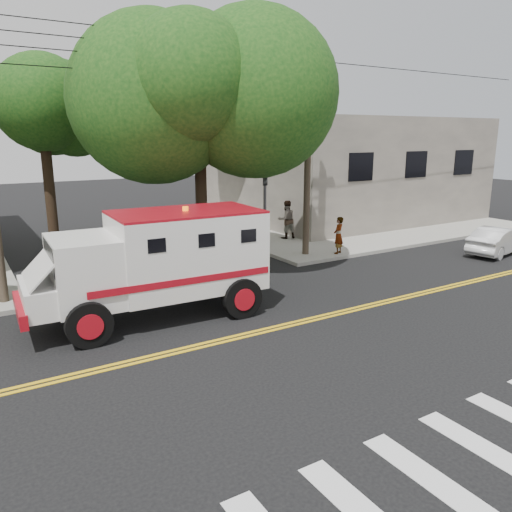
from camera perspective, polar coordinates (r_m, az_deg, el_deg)
ground at (r=13.66m, az=0.15°, el=-8.73°), size 100.00×100.00×0.00m
sidewalk_ne at (r=31.93m, az=8.09°, el=4.31°), size 17.00×17.00×0.15m
building_right at (r=32.93m, az=9.76°, el=9.92°), size 14.00×12.00×6.00m
utility_pole_right at (r=21.33m, az=5.95°, el=11.72°), size 0.28×0.28×9.00m
tree_main at (r=19.10m, az=-4.97°, el=19.63°), size 6.08×5.70×9.85m
tree_left at (r=22.88m, az=-22.27°, el=14.02°), size 4.48×4.20×7.70m
tree_right at (r=30.71m, az=-1.30°, el=15.35°), size 4.80×4.50×8.20m
traffic_signal at (r=19.62m, az=1.01°, el=4.95°), size 0.15×0.18×3.60m
armored_truck at (r=14.55m, az=-11.11°, el=-0.32°), size 6.87×2.99×3.08m
parked_sedan at (r=24.74m, az=25.91°, el=1.60°), size 3.91×1.98×1.23m
pedestrian_a at (r=21.97m, az=9.40°, el=2.36°), size 0.70×0.62×1.62m
pedestrian_b at (r=24.94m, az=3.48°, el=4.19°), size 1.00×0.82×1.90m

